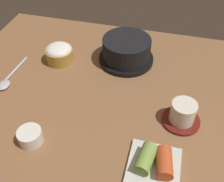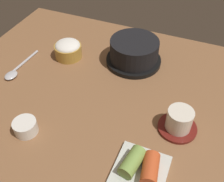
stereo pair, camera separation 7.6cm
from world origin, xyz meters
The scene contains 7 objects.
dining_table centered at (0.00, 0.00, 1.00)cm, with size 100.00×76.00×2.00cm, color brown.
stone_pot centered at (2.10, 16.88, 6.22)cm, with size 18.49×18.49×8.41cm.
rice_bowl centered at (-19.73, 11.23, 5.12)cm, with size 9.23×9.23×6.15cm.
tea_cup_with_saucer centered at (22.13, -5.80, 5.03)cm, with size 10.27×10.27×6.65cm.
kimchi_plate centered at (17.03, -21.37, 3.86)cm, with size 12.07×12.07×4.70cm.
side_bowl_near centered at (-13.99, -21.65, 3.95)cm, with size 6.11×6.11×3.65cm.
spoon centered at (-31.57, -3.17, 2.62)cm, with size 3.60×17.07×1.35cm.
Camera 2 is at (22.86, -52.60, 57.95)cm, focal length 42.66 mm.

